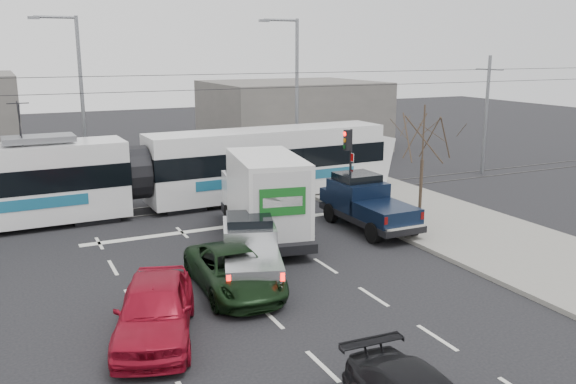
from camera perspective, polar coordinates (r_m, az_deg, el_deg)
name	(u,v)px	position (r m, az deg, el deg)	size (l,w,h in m)	color
ground	(281,273)	(20.61, -0.65, -7.63)	(120.00, 120.00, 0.00)	black
sidewalk_right	(486,237)	(25.50, 18.07, -4.00)	(6.00, 60.00, 0.15)	gray
rails	(194,206)	(29.57, -8.83, -1.29)	(60.00, 1.60, 0.03)	#33302D
building_right	(291,115)	(46.34, 0.32, 7.22)	(12.00, 10.00, 5.00)	#66615D
bare_tree	(423,138)	(25.65, 12.54, 4.96)	(2.40, 2.40, 5.00)	#47382B
traffic_signal	(349,151)	(28.43, 5.69, 3.84)	(0.44, 0.44, 3.60)	black
street_lamp_near	(294,89)	(35.12, 0.56, 9.58)	(2.38, 0.25, 9.00)	slate
street_lamp_far	(78,93)	(33.78, -19.06, 8.73)	(2.38, 0.25, 9.00)	slate
catenary	(191,125)	(28.85, -9.10, 6.17)	(60.00, 0.20, 7.00)	black
tram	(135,174)	(28.38, -14.10, 1.65)	(25.51, 3.32, 5.19)	white
silver_pickup	(250,248)	(20.21, -3.54, -5.28)	(3.32, 5.44, 1.87)	black
box_truck	(264,197)	(23.85, -2.27, -0.49)	(3.55, 7.16, 3.42)	black
navy_pickup	(365,202)	(25.70, 7.22, -0.97)	(2.07, 5.23, 2.20)	black
green_car	(234,271)	(19.04, -5.07, -7.34)	(2.21, 4.79, 1.33)	black
red_car	(155,309)	(16.33, -12.34, -10.66)	(1.91, 4.74, 1.61)	maroon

